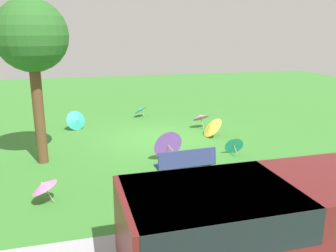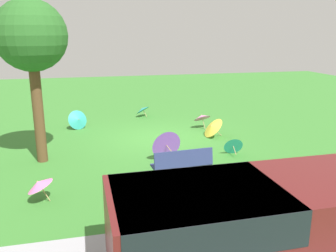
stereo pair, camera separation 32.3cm
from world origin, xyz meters
name	(u,v)px [view 2 (the right image)]	position (x,y,z in m)	size (l,w,h in m)	color
ground	(159,139)	(0.00, 0.00, 0.00)	(40.00, 40.00, 0.00)	#387A2D
van_dark	(242,221)	(0.26, 7.67, 0.91)	(4.62, 2.15, 1.53)	#591919
park_bench	(182,165)	(0.21, 3.92, 0.47)	(1.63, 0.59, 0.90)	navy
shade_tree	(31,38)	(3.99, 1.46, 3.69)	(2.05, 2.05, 4.79)	brown
parasol_pink_0	(39,184)	(3.76, 4.31, 0.45)	(0.68, 0.68, 0.65)	tan
parasol_purple_0	(165,144)	(0.26, 2.14, 0.48)	(1.00, 0.97, 0.96)	tan
parasol_yellow_0	(212,127)	(-2.01, 0.19, 0.38)	(0.79, 0.92, 0.75)	tan
parasol_teal_0	(233,145)	(-1.97, 2.24, 0.30)	(0.66, 0.62, 0.61)	tan
parasol_teal_1	(78,120)	(2.94, -2.12, 0.40)	(0.90, 0.87, 0.79)	tan
parasol_pink_1	(202,117)	(-2.04, -1.09, 0.48)	(0.85, 0.84, 0.71)	tan
parasol_teal_2	(142,109)	(0.01, -3.70, 0.36)	(0.91, 0.91, 0.59)	tan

